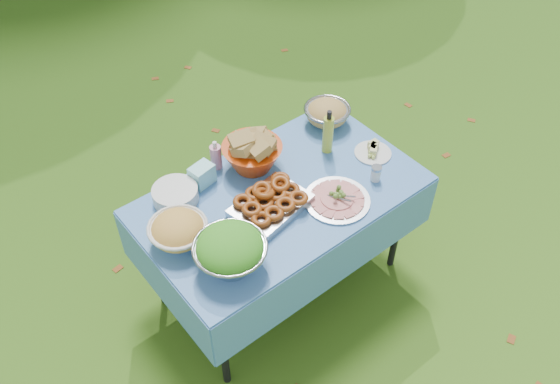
# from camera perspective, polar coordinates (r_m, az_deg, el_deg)

# --- Properties ---
(ground) EXTENTS (80.00, 80.00, 0.00)m
(ground) POSITION_cam_1_polar(r_m,az_deg,el_deg) (3.63, 0.05, -8.59)
(ground) COLOR #163609
(ground) RESTS_ON ground
(picnic_table) EXTENTS (1.46, 0.86, 0.76)m
(picnic_table) POSITION_cam_1_polar(r_m,az_deg,el_deg) (3.33, 0.05, -4.75)
(picnic_table) COLOR #7CAEEF
(picnic_table) RESTS_ON ground
(salad_bowl) EXTENTS (0.43, 0.43, 0.22)m
(salad_bowl) POSITION_cam_1_polar(r_m,az_deg,el_deg) (2.67, -4.81, -5.63)
(salad_bowl) COLOR gray
(salad_bowl) RESTS_ON picnic_table
(pasta_bowl_white) EXTENTS (0.29, 0.29, 0.16)m
(pasta_bowl_white) POSITION_cam_1_polar(r_m,az_deg,el_deg) (2.82, -9.79, -3.63)
(pasta_bowl_white) COLOR silver
(pasta_bowl_white) RESTS_ON picnic_table
(plate_stack) EXTENTS (0.28, 0.28, 0.08)m
(plate_stack) POSITION_cam_1_polar(r_m,az_deg,el_deg) (3.04, -10.04, -0.23)
(plate_stack) COLOR silver
(plate_stack) RESTS_ON picnic_table
(wipes_box) EXTENTS (0.14, 0.11, 0.11)m
(wipes_box) POSITION_cam_1_polar(r_m,az_deg,el_deg) (3.10, -7.51, 1.65)
(wipes_box) COLOR #8EE7EF
(wipes_box) RESTS_ON picnic_table
(sanitizer_bottle) EXTENTS (0.07, 0.07, 0.17)m
(sanitizer_bottle) POSITION_cam_1_polar(r_m,az_deg,el_deg) (3.16, -6.20, 3.59)
(sanitizer_bottle) COLOR pink
(sanitizer_bottle) RESTS_ON picnic_table
(bread_bowl) EXTENTS (0.42, 0.42, 0.22)m
(bread_bowl) POSITION_cam_1_polar(r_m,az_deg,el_deg) (3.13, -2.70, 3.97)
(bread_bowl) COLOR #C63909
(bread_bowl) RESTS_ON picnic_table
(pasta_bowl_steel) EXTENTS (0.33, 0.33, 0.14)m
(pasta_bowl_steel) POSITION_cam_1_polar(r_m,az_deg,el_deg) (3.45, 4.55, 7.61)
(pasta_bowl_steel) COLOR gray
(pasta_bowl_steel) RESTS_ON picnic_table
(fried_tray) EXTENTS (0.42, 0.33, 0.09)m
(fried_tray) POSITION_cam_1_polar(r_m,az_deg,el_deg) (2.95, -0.90, -1.05)
(fried_tray) COLOR #BCBDC1
(fried_tray) RESTS_ON picnic_table
(charcuterie_platter) EXTENTS (0.38, 0.38, 0.08)m
(charcuterie_platter) POSITION_cam_1_polar(r_m,az_deg,el_deg) (3.00, 5.54, -0.35)
(charcuterie_platter) COLOR silver
(charcuterie_platter) RESTS_ON picnic_table
(oil_bottle) EXTENTS (0.08, 0.08, 0.27)m
(oil_bottle) POSITION_cam_1_polar(r_m,az_deg,el_deg) (3.22, 4.66, 5.84)
(oil_bottle) COLOR #ACBF32
(oil_bottle) RESTS_ON picnic_table
(cheese_plate) EXTENTS (0.22, 0.22, 0.06)m
(cheese_plate) POSITION_cam_1_polar(r_m,az_deg,el_deg) (3.30, 8.97, 4.04)
(cheese_plate) COLOR silver
(cheese_plate) RESTS_ON picnic_table
(shaker) EXTENTS (0.07, 0.07, 0.09)m
(shaker) POSITION_cam_1_polar(r_m,az_deg,el_deg) (3.14, 9.22, 1.79)
(shaker) COLOR silver
(shaker) RESTS_ON picnic_table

